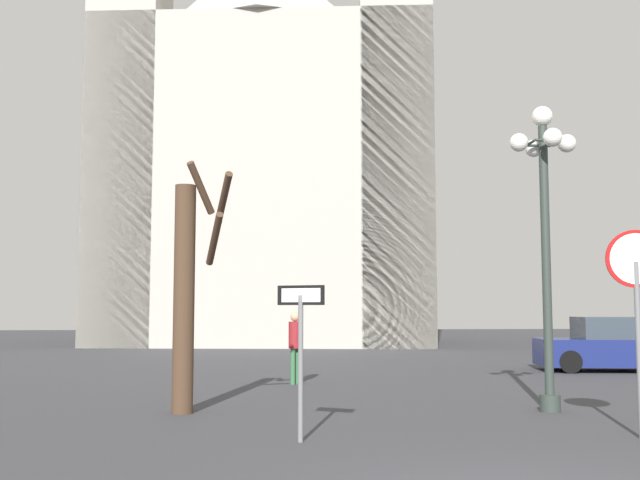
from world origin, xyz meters
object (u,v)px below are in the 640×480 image
object	(u,v)px
cathedral	(269,161)
one_way_arrow_sign	(301,338)
parked_car_near_navy	(613,346)
pedestrian_walking	(295,340)
stop_sign	(637,290)
bare_tree	(187,288)
street_lamp	(545,209)

from	to	relation	value
cathedral	one_way_arrow_sign	xyz separation A→B (m)	(-0.07, -29.63, -8.34)
cathedral	parked_car_near_navy	world-z (taller)	cathedral
pedestrian_walking	stop_sign	bearing A→B (deg)	-61.16
cathedral	stop_sign	bearing A→B (deg)	-81.06
bare_tree	pedestrian_walking	size ratio (longest dim) A/B	2.52
cathedral	parked_car_near_navy	bearing A→B (deg)	-62.55
cathedral	pedestrian_walking	world-z (taller)	cathedral
stop_sign	pedestrian_walking	size ratio (longest dim) A/B	1.69
stop_sign	pedestrian_walking	distance (m)	9.21
bare_tree	pedestrian_walking	xyz separation A→B (m)	(2.16, 4.88, -1.11)
parked_car_near_navy	pedestrian_walking	world-z (taller)	pedestrian_walking
one_way_arrow_sign	pedestrian_walking	world-z (taller)	one_way_arrow_sign
stop_sign	bare_tree	distance (m)	7.28
one_way_arrow_sign	pedestrian_walking	distance (m)	7.89
cathedral	one_way_arrow_sign	size ratio (longest dim) A/B	15.32
cathedral	pedestrian_walking	distance (m)	23.43
one_way_arrow_sign	bare_tree	world-z (taller)	bare_tree
one_way_arrow_sign	bare_tree	bearing A→B (deg)	121.29
one_way_arrow_sign	bare_tree	distance (m)	3.58
bare_tree	parked_car_near_navy	distance (m)	14.13
stop_sign	street_lamp	world-z (taller)	street_lamp
bare_tree	stop_sign	bearing A→B (deg)	-25.49
bare_tree	street_lamp	bearing A→B (deg)	-3.18
street_lamp	pedestrian_walking	distance (m)	7.18
pedestrian_walking	cathedral	bearing A→B (deg)	90.70
bare_tree	parked_car_near_navy	bearing A→B (deg)	34.35
street_lamp	bare_tree	distance (m)	6.53
parked_car_near_navy	pedestrian_walking	distance (m)	9.93
one_way_arrow_sign	cathedral	bearing A→B (deg)	89.86
pedestrian_walking	parked_car_near_navy	bearing A→B (deg)	17.89
cathedral	street_lamp	xyz separation A→B (m)	(4.48, -26.99, -6.15)
bare_tree	parked_car_near_navy	size ratio (longest dim) A/B	0.99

